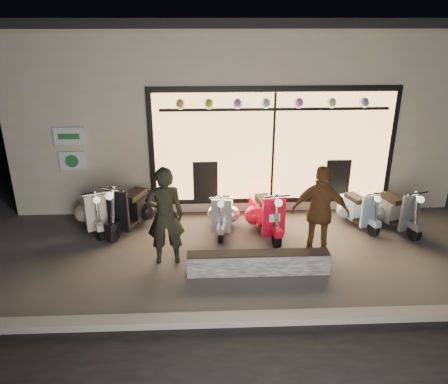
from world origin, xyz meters
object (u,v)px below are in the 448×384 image
Objects in this scene: scooter_silver at (223,212)px; man at (165,216)px; scooter_red at (265,213)px; woman at (320,212)px; graffiti_barrier at (258,263)px.

man is (-1.09, -1.34, 0.56)m from scooter_silver.
scooter_red reaches higher than scooter_silver.
scooter_red is at bearing -3.86° from scooter_silver.
graffiti_barrier is at bearing 40.72° from woman.
graffiti_barrier is at bearing -66.89° from scooter_silver.
scooter_silver is 0.72× the size of woman.
graffiti_barrier is 1.40× the size of woman.
scooter_red is at bearing 78.33° from graffiti_barrier.
woman is at bearing -61.35° from scooter_red.
man is at bearing 164.24° from graffiti_barrier.
scooter_silver is at bearing -134.55° from man.
scooter_red is (0.34, 1.64, 0.21)m from graffiti_barrier.
graffiti_barrier is at bearing 158.88° from man.
scooter_red is 1.45m from woman.
graffiti_barrier is at bearing -111.86° from scooter_red.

